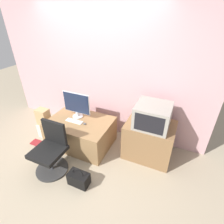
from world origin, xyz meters
name	(u,v)px	position (x,y,z in m)	size (l,w,h in m)	color
ground_plane	(65,167)	(0.00, 0.00, 0.00)	(12.00, 12.00, 0.00)	tan
wall_back	(98,71)	(0.00, 1.32, 1.30)	(4.40, 0.05, 2.60)	#CC9EA3
desk	(81,132)	(-0.07, 0.67, 0.27)	(1.19, 0.84, 0.53)	#937047
side_stand	(149,140)	(1.22, 0.89, 0.34)	(0.83, 0.61, 0.68)	olive
main_monitor	(77,105)	(-0.18, 0.78, 0.80)	(0.56, 0.20, 0.51)	silver
keyboard	(74,121)	(-0.15, 0.61, 0.54)	(0.34, 0.10, 0.01)	white
mouse	(85,124)	(0.08, 0.61, 0.55)	(0.06, 0.04, 0.03)	#4C4C51
crt_tv	(153,116)	(1.23, 0.86, 0.87)	(0.55, 0.53, 0.38)	gray
office_chair	(51,151)	(-0.16, -0.07, 0.36)	(0.53, 0.53, 0.85)	#333333
cardboard_box_lower	(46,130)	(-0.87, 0.56, 0.15)	(0.26, 0.24, 0.30)	beige
cardboard_box_upper	(43,117)	(-0.87, 0.56, 0.47)	(0.24, 0.18, 0.34)	tan
handbag	(79,179)	(0.42, -0.17, 0.11)	(0.32, 0.19, 0.32)	black
book	(36,142)	(-0.91, 0.27, 0.01)	(0.19, 0.16, 0.02)	maroon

